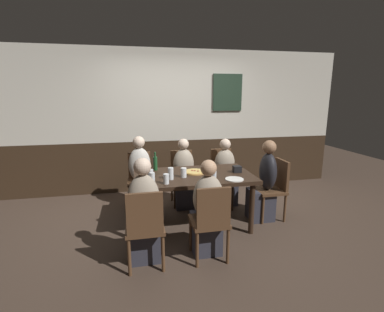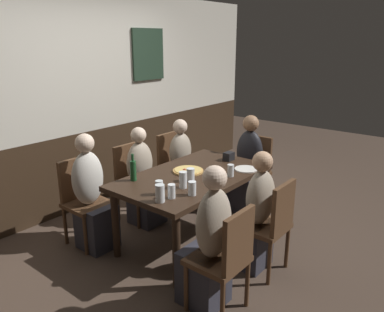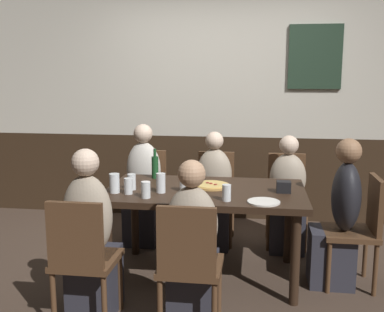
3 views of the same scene
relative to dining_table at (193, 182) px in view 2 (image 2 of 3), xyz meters
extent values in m
plane|color=#423328|center=(0.00, 0.00, -0.66)|extent=(12.00, 12.00, 0.00)
cube|color=#332316|center=(0.00, 1.65, -0.18)|extent=(6.40, 0.10, 0.95)
cube|color=beige|center=(0.00, 1.65, 1.12)|extent=(6.40, 0.10, 1.65)
cube|color=#233828|center=(0.99, 1.58, 1.17)|extent=(0.56, 0.03, 0.68)
cube|color=black|center=(0.00, 0.00, 0.06)|extent=(1.59, 0.93, 0.05)
cylinder|color=black|center=(-0.69, -0.39, -0.31)|extent=(0.07, 0.07, 0.69)
cylinder|color=black|center=(0.69, -0.39, -0.31)|extent=(0.07, 0.07, 0.69)
cylinder|color=black|center=(-0.69, 0.39, -0.31)|extent=(0.07, 0.07, 0.69)
cylinder|color=black|center=(0.69, 0.39, -0.31)|extent=(0.07, 0.07, 0.69)
cube|color=#513521|center=(0.00, -0.81, -0.23)|extent=(0.40, 0.40, 0.04)
cube|color=#513521|center=(0.00, -0.99, 0.01)|extent=(0.36, 0.04, 0.43)
cylinder|color=#513521|center=(-0.17, -0.64, -0.45)|extent=(0.04, 0.04, 0.41)
cylinder|color=#513521|center=(0.17, -0.64, -0.45)|extent=(0.04, 0.04, 0.41)
cylinder|color=#513521|center=(-0.17, -0.98, -0.45)|extent=(0.04, 0.04, 0.41)
cylinder|color=#513521|center=(0.17, -0.98, -0.45)|extent=(0.04, 0.04, 0.41)
cube|color=#513521|center=(1.13, 0.00, -0.23)|extent=(0.40, 0.40, 0.04)
cube|color=#513521|center=(1.31, 0.00, 0.01)|extent=(0.04, 0.36, 0.43)
cylinder|color=#513521|center=(0.96, -0.17, -0.45)|extent=(0.04, 0.04, 0.41)
cylinder|color=#513521|center=(0.96, 0.17, -0.45)|extent=(0.04, 0.04, 0.41)
cylinder|color=#513521|center=(1.30, -0.17, -0.45)|extent=(0.04, 0.04, 0.41)
cylinder|color=#513521|center=(1.30, 0.17, -0.45)|extent=(0.04, 0.04, 0.41)
cube|color=#513521|center=(0.70, 0.81, -0.23)|extent=(0.40, 0.40, 0.04)
cube|color=#513521|center=(0.70, 0.99, 0.01)|extent=(0.36, 0.04, 0.43)
cylinder|color=#513521|center=(0.87, 0.64, -0.45)|extent=(0.04, 0.04, 0.41)
cylinder|color=#513521|center=(0.53, 0.64, -0.45)|extent=(0.04, 0.04, 0.41)
cylinder|color=#513521|center=(0.87, 0.98, -0.45)|extent=(0.04, 0.04, 0.41)
cylinder|color=#513521|center=(0.53, 0.98, -0.45)|extent=(0.04, 0.04, 0.41)
cube|color=#513521|center=(-0.70, 0.81, -0.23)|extent=(0.40, 0.40, 0.04)
cube|color=#513521|center=(-0.70, 0.99, 0.01)|extent=(0.36, 0.04, 0.43)
cylinder|color=#513521|center=(-0.53, 0.64, -0.45)|extent=(0.04, 0.04, 0.41)
cylinder|color=#513521|center=(-0.87, 0.64, -0.45)|extent=(0.04, 0.04, 0.41)
cylinder|color=#513521|center=(-0.53, 0.98, -0.45)|extent=(0.04, 0.04, 0.41)
cylinder|color=#513521|center=(-0.87, 0.98, -0.45)|extent=(0.04, 0.04, 0.41)
cube|color=#513521|center=(-0.70, -0.81, -0.23)|extent=(0.40, 0.40, 0.04)
cube|color=#513521|center=(-0.70, -0.99, 0.01)|extent=(0.36, 0.04, 0.43)
cylinder|color=#513521|center=(-0.87, -0.64, -0.45)|extent=(0.04, 0.04, 0.41)
cylinder|color=#513521|center=(-0.53, -0.64, -0.45)|extent=(0.04, 0.04, 0.41)
cylinder|color=#513521|center=(-0.87, -0.98, -0.45)|extent=(0.04, 0.04, 0.41)
cylinder|color=#513521|center=(-0.53, -0.98, -0.45)|extent=(0.04, 0.04, 0.41)
cube|color=#513521|center=(0.00, 0.81, -0.23)|extent=(0.40, 0.40, 0.04)
cube|color=#513521|center=(0.00, 0.99, 0.01)|extent=(0.36, 0.04, 0.43)
cylinder|color=#513521|center=(0.17, 0.64, -0.45)|extent=(0.04, 0.04, 0.41)
cylinder|color=#513521|center=(-0.17, 0.64, -0.45)|extent=(0.04, 0.04, 0.41)
cylinder|color=#513521|center=(0.17, 0.98, -0.45)|extent=(0.04, 0.04, 0.41)
cylinder|color=#513521|center=(-0.17, 0.98, -0.45)|extent=(0.04, 0.04, 0.41)
cube|color=#2D2D38|center=(0.00, -0.68, -0.43)|extent=(0.32, 0.34, 0.45)
ellipsoid|color=tan|center=(0.00, -0.77, 0.04)|extent=(0.34, 0.22, 0.50)
sphere|color=tan|center=(0.00, -0.77, 0.37)|extent=(0.18, 0.18, 0.18)
cube|color=#2D2D38|center=(1.00, 0.00, -0.43)|extent=(0.34, 0.32, 0.45)
ellipsoid|color=black|center=(1.09, 0.00, 0.06)|extent=(0.22, 0.34, 0.54)
sphere|color=#936B4C|center=(1.09, 0.00, 0.42)|extent=(0.19, 0.19, 0.19)
cube|color=#2D2D38|center=(0.70, 0.68, -0.43)|extent=(0.32, 0.34, 0.45)
ellipsoid|color=tan|center=(0.70, 0.77, 0.03)|extent=(0.34, 0.22, 0.47)
sphere|color=beige|center=(0.70, 0.77, 0.34)|extent=(0.18, 0.18, 0.18)
cube|color=#2D2D38|center=(-0.70, 0.68, -0.43)|extent=(0.32, 0.34, 0.45)
ellipsoid|color=beige|center=(-0.70, 0.77, 0.07)|extent=(0.34, 0.22, 0.55)
sphere|color=beige|center=(-0.70, 0.77, 0.42)|extent=(0.18, 0.18, 0.18)
cube|color=#2D2D38|center=(-0.70, -0.68, -0.43)|extent=(0.32, 0.34, 0.45)
ellipsoid|color=tan|center=(-0.70, -0.77, 0.07)|extent=(0.34, 0.22, 0.55)
sphere|color=beige|center=(-0.70, -0.77, 0.43)|extent=(0.18, 0.18, 0.18)
cube|color=#2D2D38|center=(0.00, 0.68, -0.43)|extent=(0.32, 0.34, 0.45)
ellipsoid|color=tan|center=(0.00, 0.77, 0.04)|extent=(0.34, 0.22, 0.50)
sphere|color=beige|center=(0.00, 0.77, 0.37)|extent=(0.17, 0.17, 0.17)
cylinder|color=tan|center=(0.04, 0.09, 0.09)|extent=(0.31, 0.31, 0.02)
cylinder|color=#DBB760|center=(0.04, 0.09, 0.10)|extent=(0.28, 0.28, 0.01)
cylinder|color=maroon|center=(0.08, 0.06, 0.11)|extent=(0.03, 0.03, 0.00)
cylinder|color=maroon|center=(0.01, 0.11, 0.11)|extent=(0.03, 0.03, 0.00)
cylinder|color=maroon|center=(0.04, 0.09, 0.11)|extent=(0.03, 0.03, 0.00)
cylinder|color=silver|center=(0.19, -0.32, 0.14)|extent=(0.07, 0.07, 0.12)
cylinder|color=#331E14|center=(0.19, -0.32, 0.13)|extent=(0.06, 0.06, 0.09)
cylinder|color=silver|center=(-0.33, -0.15, 0.16)|extent=(0.07, 0.07, 0.15)
cylinder|color=silver|center=(-0.33, -0.15, 0.15)|extent=(0.06, 0.06, 0.13)
cylinder|color=silver|center=(-0.69, -0.21, 0.16)|extent=(0.08, 0.08, 0.15)
cylinder|color=gold|center=(-0.69, -0.21, 0.13)|extent=(0.07, 0.07, 0.09)
cylinder|color=silver|center=(-0.57, -0.23, 0.14)|extent=(0.07, 0.07, 0.12)
cylinder|color=#C6842D|center=(-0.57, -0.23, 0.11)|extent=(0.06, 0.06, 0.06)
cylinder|color=silver|center=(-0.41, -0.32, 0.14)|extent=(0.07, 0.07, 0.12)
cylinder|color=#C6842D|center=(-0.41, -0.32, 0.13)|extent=(0.06, 0.06, 0.09)
cylinder|color=silver|center=(-0.58, -0.10, 0.15)|extent=(0.07, 0.07, 0.13)
cylinder|color=#331E14|center=(-0.58, -0.10, 0.12)|extent=(0.06, 0.06, 0.08)
cylinder|color=silver|center=(-0.15, -0.10, 0.14)|extent=(0.08, 0.08, 0.13)
cylinder|color=#B26623|center=(-0.15, -0.10, 0.11)|extent=(0.07, 0.07, 0.05)
cylinder|color=#194723|center=(-0.49, 0.34, 0.18)|extent=(0.06, 0.06, 0.19)
cylinder|color=#194723|center=(-0.49, 0.34, 0.31)|extent=(0.03, 0.03, 0.07)
cylinder|color=white|center=(0.46, -0.33, 0.09)|extent=(0.24, 0.24, 0.01)
cube|color=black|center=(0.62, -0.02, 0.13)|extent=(0.11, 0.09, 0.09)
camera|label=1|loc=(-0.77, -3.59, 1.16)|focal=26.38mm
camera|label=2|loc=(-2.79, -2.26, 1.38)|focal=35.77mm
camera|label=3|loc=(0.41, -3.59, 1.00)|focal=43.32mm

